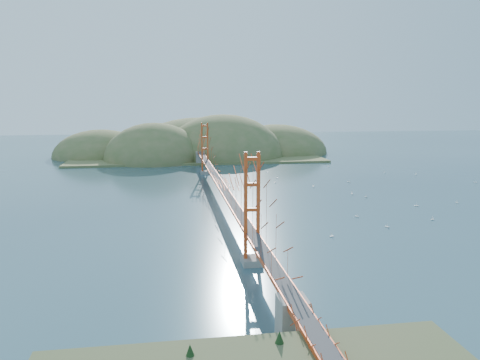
{
  "coord_description": "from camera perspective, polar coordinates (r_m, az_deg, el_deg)",
  "views": [
    {
      "loc": [
        -8.26,
        -75.48,
        16.85
      ],
      "look_at": [
        3.42,
        0.0,
        3.63
      ],
      "focal_mm": 35.0,
      "sensor_mm": 36.0,
      "label": 1
    }
  ],
  "objects": [
    {
      "name": "fort",
      "position": [
        33.21,
        7.93,
        -19.44
      ],
      "size": [
        3.7,
        2.3,
        1.75
      ],
      "color": "brown",
      "rests_on": "ground"
    },
    {
      "name": "sailboat_16",
      "position": [
        95.9,
        4.3,
        -0.24
      ],
      "size": [
        0.6,
        0.6,
        0.64
      ],
      "color": "white",
      "rests_on": "ground"
    },
    {
      "name": "sailboat_14",
      "position": [
        92.22,
        8.93,
        -0.73
      ],
      "size": [
        0.53,
        0.62,
        0.71
      ],
      "color": "white",
      "rests_on": "ground"
    },
    {
      "name": "sailboat_13",
      "position": [
        71.68,
        22.41,
        -4.41
      ],
      "size": [
        0.6,
        0.55,
        0.67
      ],
      "color": "white",
      "rests_on": "ground"
    },
    {
      "name": "approach_viaduct",
      "position": [
        28.78,
        9.71,
        -20.13
      ],
      "size": [
        1.4,
        12.0,
        3.38
      ],
      "color": "#C73E16",
      "rests_on": "ground"
    },
    {
      "name": "ground",
      "position": [
        77.78,
        -2.49,
        -2.7
      ],
      "size": [
        320.0,
        320.0,
        0.0
      ],
      "primitive_type": "plane",
      "color": "#294753",
      "rests_on": "ground"
    },
    {
      "name": "sailboat_9",
      "position": [
        112.85,
        20.63,
        0.68
      ],
      "size": [
        0.54,
        0.62,
        0.7
      ],
      "color": "white",
      "rests_on": "ground"
    },
    {
      "name": "sailboat_10",
      "position": [
        65.6,
        17.48,
        -5.39
      ],
      "size": [
        0.64,
        0.64,
        0.69
      ],
      "color": "white",
      "rests_on": "ground"
    },
    {
      "name": "sailboat_2",
      "position": [
        79.83,
        20.71,
        -2.89
      ],
      "size": [
        0.66,
        0.65,
        0.74
      ],
      "color": "white",
      "rests_on": "ground"
    },
    {
      "name": "sailboat_0",
      "position": [
        86.47,
        13.48,
        -1.58
      ],
      "size": [
        0.62,
        0.66,
        0.74
      ],
      "color": "white",
      "rests_on": "ground"
    },
    {
      "name": "sailboat_5",
      "position": [
        84.9,
        24.92,
        -2.46
      ],
      "size": [
        0.47,
        0.53,
        0.61
      ],
      "color": "white",
      "rests_on": "ground"
    },
    {
      "name": "far_headlands",
      "position": [
        145.36,
        -4.61,
        3.13
      ],
      "size": [
        84.0,
        58.0,
        25.0
      ],
      "color": "olive",
      "rests_on": "ground"
    },
    {
      "name": "sailboat_1",
      "position": [
        84.38,
        15.09,
        -1.94
      ],
      "size": [
        0.56,
        0.56,
        0.61
      ],
      "color": "white",
      "rests_on": "ground"
    },
    {
      "name": "bridge",
      "position": [
        76.74,
        -2.55,
        2.44
      ],
      "size": [
        2.2,
        94.4,
        12.0
      ],
      "color": "gray",
      "rests_on": "ground"
    },
    {
      "name": "sailboat_3",
      "position": [
        101.35,
        4.58,
        0.3
      ],
      "size": [
        0.64,
        0.64,
        0.67
      ],
      "color": "white",
      "rests_on": "ground"
    },
    {
      "name": "sailboat_12",
      "position": [
        109.56,
        3.35,
        1.03
      ],
      "size": [
        0.5,
        0.42,
        0.57
      ],
      "color": "white",
      "rests_on": "ground"
    },
    {
      "name": "sailboat_7",
      "position": [
        98.61,
        13.14,
        -0.18
      ],
      "size": [
        0.68,
        0.68,
        0.73
      ],
      "color": "white",
      "rests_on": "ground"
    },
    {
      "name": "sailboat_11",
      "position": [
        106.96,
        26.77,
        -0.22
      ],
      "size": [
        0.71,
        0.71,
        0.74
      ],
      "color": "white",
      "rests_on": "ground"
    },
    {
      "name": "sailboat_15",
      "position": [
        120.38,
        10.72,
        1.67
      ],
      "size": [
        0.58,
        0.58,
        0.62
      ],
      "color": "white",
      "rests_on": "ground"
    },
    {
      "name": "sailboat_extra_1",
      "position": [
        59.5,
        11.11,
        -6.67
      ],
      "size": [
        0.56,
        0.53,
        0.63
      ],
      "color": "white",
      "rests_on": "ground"
    },
    {
      "name": "sailboat_8",
      "position": [
        113.06,
        17.22,
        0.88
      ],
      "size": [
        0.54,
        0.54,
        0.56
      ],
      "color": "white",
      "rests_on": "ground"
    },
    {
      "name": "sailboat_6",
      "position": [
        70.13,
        14.05,
        -4.26
      ],
      "size": [
        0.62,
        0.62,
        0.65
      ],
      "color": "white",
      "rests_on": "ground"
    },
    {
      "name": "promontory",
      "position": [
        32.8,
        7.57,
        -20.94
      ],
      "size": [
        9.0,
        6.0,
        0.24
      ],
      "primitive_type": "cube",
      "color": "#59544C",
      "rests_on": "ground"
    }
  ]
}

